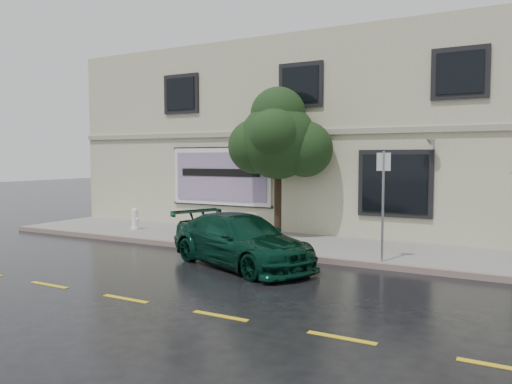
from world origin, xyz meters
The scene contains 10 objects.
ground centered at (0.00, 0.00, 0.00)m, with size 90.00×90.00×0.00m, color black.
sidewalk centered at (0.00, 3.25, 0.07)m, with size 20.00×3.50×0.15m, color gray.
curb centered at (0.00, 1.50, 0.07)m, with size 20.00×0.18×0.16m, color slate.
road_marking centered at (0.00, -3.50, 0.01)m, with size 19.00×0.12×0.01m, color gold.
building centered at (0.00, 9.00, 3.50)m, with size 20.00×8.12×7.00m.
billboard centered at (-3.20, 4.92, 2.05)m, with size 4.30×0.16×2.20m.
car centered at (0.46, 0.18, 0.66)m, with size 1.99×4.50×1.31m, color #083423.
street_tree centered at (-0.41, 4.07, 3.29)m, with size 2.53×2.53×4.42m.
fire_hydrant centered at (-5.66, 3.00, 0.53)m, with size 0.32×0.30×0.77m.
sign_pole centered at (3.67, 1.70, 1.80)m, with size 0.34×0.06×2.77m.
Camera 1 is at (6.83, -10.67, 2.77)m, focal length 35.00 mm.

